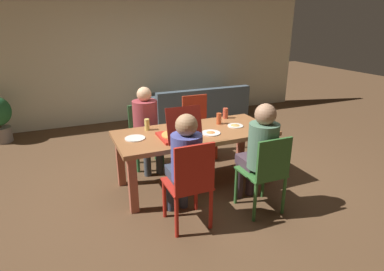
{
  "coord_description": "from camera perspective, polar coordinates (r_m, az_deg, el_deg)",
  "views": [
    {
      "loc": [
        -1.52,
        -3.47,
        2.05
      ],
      "look_at": [
        0.0,
        0.1,
        0.64
      ],
      "focal_mm": 30.01,
      "sensor_mm": 36.0,
      "label": 1
    }
  ],
  "objects": [
    {
      "name": "person_2",
      "position": [
        3.26,
        -1.32,
        -4.29
      ],
      "size": [
        0.31,
        0.5,
        1.2
      ],
      "color": "#353D4E",
      "rests_on": "ground"
    },
    {
      "name": "pizza_box_0",
      "position": [
        3.75,
        -2.5,
        0.27
      ],
      "size": [
        0.41,
        0.5,
        0.43
      ],
      "color": "red",
      "rests_on": "dining_table"
    },
    {
      "name": "person_0",
      "position": [
        4.54,
        -8.07,
        2.46
      ],
      "size": [
        0.35,
        0.54,
        1.18
      ],
      "color": "#3B444B",
      "rests_on": "ground"
    },
    {
      "name": "chair_2",
      "position": [
        3.21,
        -0.29,
        -8.32
      ],
      "size": [
        0.43,
        0.43,
        0.96
      ],
      "color": "red",
      "rests_on": "ground"
    },
    {
      "name": "drinking_glass_2",
      "position": [
        4.56,
        5.96,
        3.96
      ],
      "size": [
        0.07,
        0.07,
        0.15
      ],
      "primitive_type": "cylinder",
      "color": "#BC462F",
      "rests_on": "dining_table"
    },
    {
      "name": "couch",
      "position": [
        6.88,
        1.15,
        4.95
      ],
      "size": [
        2.03,
        0.84,
        0.72
      ],
      "color": "#43515B",
      "rests_on": "ground"
    },
    {
      "name": "dining_table",
      "position": [
        4.04,
        0.56,
        -0.55
      ],
      "size": [
        1.98,
        0.88,
        0.73
      ],
      "color": "#9D6238",
      "rests_on": "ground"
    },
    {
      "name": "plate_1",
      "position": [
        3.82,
        -10.09,
        -0.49
      ],
      "size": [
        0.24,
        0.24,
        0.01
      ],
      "color": "white",
      "rests_on": "dining_table"
    },
    {
      "name": "ground_plane",
      "position": [
        4.31,
        0.53,
        -8.41
      ],
      "size": [
        20.0,
        20.0,
        0.0
      ],
      "primitive_type": "plane",
      "color": "brown"
    },
    {
      "name": "plate_0",
      "position": [
        4.24,
        7.72,
        1.78
      ],
      "size": [
        0.2,
        0.2,
        0.03
      ],
      "color": "white",
      "rests_on": "dining_table"
    },
    {
      "name": "back_wall",
      "position": [
        6.9,
        -10.54,
        13.97
      ],
      "size": [
        7.94,
        0.12,
        2.73
      ],
      "primitive_type": "cube",
      "color": "#EDE9C9",
      "rests_on": "ground"
    },
    {
      "name": "chair_1",
      "position": [
        3.55,
        13.07,
        -6.11
      ],
      "size": [
        0.43,
        0.44,
        0.92
      ],
      "color": "#33672E",
      "rests_on": "ground"
    },
    {
      "name": "person_1",
      "position": [
        3.57,
        11.94,
        -2.14
      ],
      "size": [
        0.32,
        0.52,
        1.23
      ],
      "color": "#43323C",
      "rests_on": "ground"
    },
    {
      "name": "drinking_glass_0",
      "position": [
        4.29,
        4.81,
        3.01
      ],
      "size": [
        0.07,
        0.07,
        0.15
      ],
      "primitive_type": "cylinder",
      "color": "#BE4A26",
      "rests_on": "dining_table"
    },
    {
      "name": "drinking_glass_1",
      "position": [
        4.08,
        -8.0,
        1.94
      ],
      "size": [
        0.06,
        0.06,
        0.14
      ],
      "primitive_type": "cylinder",
      "color": "#DDC764",
      "rests_on": "dining_table"
    },
    {
      "name": "chair_0",
      "position": [
        4.73,
        -8.36,
        0.3
      ],
      "size": [
        0.43,
        0.39,
        0.89
      ],
      "color": "#2A6936",
      "rests_on": "ground"
    },
    {
      "name": "plate_2",
      "position": [
        3.94,
        3.37,
        0.5
      ],
      "size": [
        0.23,
        0.23,
        0.03
      ],
      "color": "white",
      "rests_on": "dining_table"
    },
    {
      "name": "chair_3",
      "position": [
        5.01,
        0.99,
        2.17
      ],
      "size": [
        0.43,
        0.46,
        0.94
      ],
      "color": "#B1331B",
      "rests_on": "ground"
    }
  ]
}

